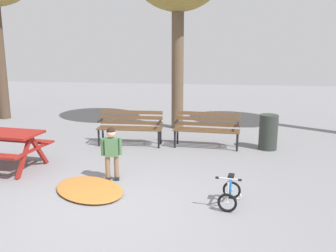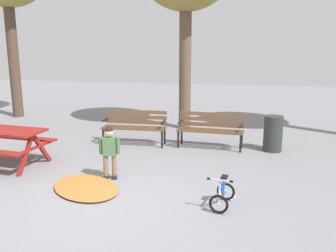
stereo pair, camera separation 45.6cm
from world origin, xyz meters
name	(u,v)px [view 1 (the left image)]	position (x,y,z in m)	size (l,w,h in m)	color
ground	(106,209)	(0.00, 0.00, 0.00)	(36.00, 36.00, 0.00)	gray
park_bench_far_left	(130,125)	(-0.52, 3.69, 0.51)	(1.61, 0.51, 0.85)	brown
park_bench_left	(207,127)	(1.39, 3.76, 0.51)	(1.63, 0.55, 0.85)	brown
child_standing	(112,149)	(-0.26, 1.22, 0.59)	(0.38, 0.22, 1.01)	#7F664C
kids_bicycle	(230,193)	(1.89, 0.41, 0.20)	(0.43, 0.60, 0.54)	black
leaf_pile	(89,189)	(-0.50, 0.64, 0.04)	(1.43, 1.00, 0.07)	#B26B2D
trash_bin	(268,132)	(2.86, 3.76, 0.42)	(0.44, 0.44, 0.84)	#2D332D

